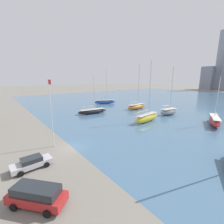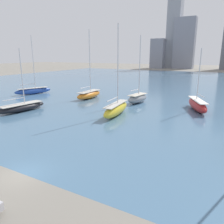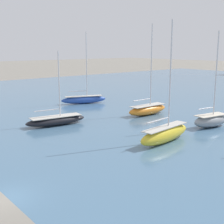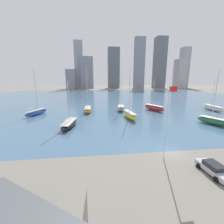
% 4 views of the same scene
% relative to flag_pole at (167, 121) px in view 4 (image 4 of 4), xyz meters
% --- Properties ---
extents(ground_plane, '(500.00, 500.00, 0.00)m').
position_rel_flag_pole_xyz_m(ground_plane, '(2.16, 2.20, -6.01)').
color(ground_plane, gray).
extents(harbor_water, '(180.00, 140.00, 0.00)m').
position_rel_flag_pole_xyz_m(harbor_water, '(2.16, 72.20, -6.01)').
color(harbor_water, '#476B89').
rests_on(harbor_water, ground_plane).
extents(flag_pole, '(1.24, 0.14, 11.05)m').
position_rel_flag_pole_xyz_m(flag_pole, '(0.00, 0.00, 0.00)').
color(flag_pole, silver).
rests_on(flag_pole, ground_plane).
extents(distant_city_skyline, '(156.07, 19.02, 62.40)m').
position_rel_flag_pole_xyz_m(distant_city_skyline, '(40.98, 173.54, 19.41)').
color(distant_city_skyline, gray).
rests_on(distant_city_skyline, ground_plane).
extents(sailboat_blue, '(5.30, 9.82, 15.25)m').
position_rel_flag_pole_xyz_m(sailboat_blue, '(-29.69, 32.10, -5.03)').
color(sailboat_blue, '#284CA8').
rests_on(sailboat_blue, harbor_water).
extents(sailboat_orange, '(2.62, 8.94, 16.03)m').
position_rel_flag_pole_xyz_m(sailboat_orange, '(-12.76, 34.31, -4.99)').
color(sailboat_orange, orange).
rests_on(sailboat_orange, harbor_water).
extents(sailboat_green, '(5.79, 9.08, 13.90)m').
position_rel_flag_pole_xyz_m(sailboat_green, '(21.05, 14.99, -4.99)').
color(sailboat_green, '#236B3D').
rests_on(sailboat_green, harbor_water).
extents(sailboat_black, '(4.01, 10.02, 11.49)m').
position_rel_flag_pole_xyz_m(sailboat_black, '(-16.73, 17.66, -5.21)').
color(sailboat_black, black).
rests_on(sailboat_black, harbor_water).
extents(sailboat_red, '(5.81, 9.85, 11.54)m').
position_rel_flag_pole_xyz_m(sailboat_red, '(12.29, 34.38, -4.89)').
color(sailboat_red, '#B72828').
rests_on(sailboat_red, harbor_water).
extents(sailboat_gray, '(3.51, 6.89, 14.40)m').
position_rel_flag_pole_xyz_m(sailboat_gray, '(-0.37, 35.25, -4.92)').
color(sailboat_gray, gray).
rests_on(sailboat_gray, harbor_water).
extents(sailboat_yellow, '(2.89, 9.90, 15.37)m').
position_rel_flag_pole_xyz_m(sailboat_yellow, '(0.30, 23.73, -4.85)').
color(sailboat_yellow, yellow).
rests_on(sailboat_yellow, harbor_water).
extents(sailboat_cream, '(2.85, 10.59, 11.32)m').
position_rel_flag_pole_xyz_m(sailboat_cream, '(34.70, 31.83, -5.00)').
color(sailboat_cream, beige).
rests_on(sailboat_cream, harbor_water).
extents(parked_sedan_silver, '(2.24, 4.72, 1.49)m').
position_rel_flag_pole_xyz_m(parked_sedan_silver, '(4.56, -4.19, -5.23)').
color(parked_sedan_silver, '#B7B7BC').
rests_on(parked_sedan_silver, ground_plane).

